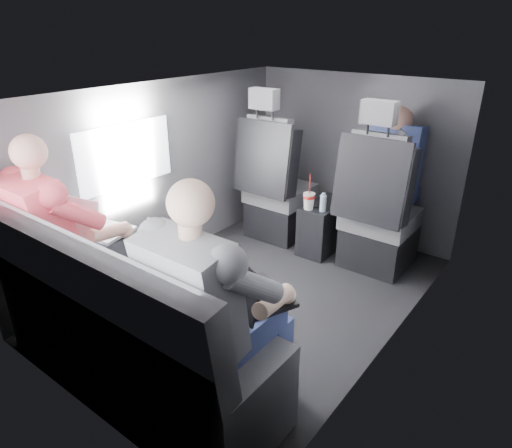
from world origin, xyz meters
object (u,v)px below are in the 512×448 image
Objects in this scene: passenger_rear_left at (65,238)px; laptop_silver at (175,256)px; passenger_rear_right at (215,308)px; water_bottle at (323,203)px; center_console at (324,226)px; laptop_black at (253,292)px; passenger_front_right at (394,164)px; rear_bench at (128,336)px; soda_cup at (309,200)px; laptop_white at (91,226)px; front_seat_right at (377,218)px; front_seat_left at (276,193)px.

laptop_silver is at bearing 18.62° from passenger_rear_left.
passenger_rear_right is (0.47, -0.21, -0.01)m from laptop_silver.
water_bottle is 1.82m from passenger_rear_left.
laptop_silver reaches higher than center_console.
laptop_black is 0.20m from passenger_rear_right.
passenger_rear_left is (-0.64, -0.21, -0.00)m from laptop_silver.
center_console is at bearing -153.10° from passenger_front_right.
passenger_rear_right is 2.07m from passenger_front_right.
rear_bench is 1.76m from soda_cup.
soda_cup is 1.93× the size of water_bottle.
laptop_white is at bearing 93.77° from passenger_rear_left.
laptop_white is 1.04× the size of laptop_silver.
rear_bench reaches higher than center_console.
laptop_white reaches higher than laptop_black.
passenger_rear_left is (-1.05, -1.81, 0.23)m from front_seat_right.
rear_bench is at bearing -96.23° from laptop_silver.
soda_cup is at bearing 69.04° from laptop_white.
water_bottle is 0.37× the size of laptop_white.
soda_cup is at bearing -139.41° from passenger_front_right.
passenger_rear_left is (-0.56, -1.66, 0.16)m from soda_cup.
passenger_front_right reaches higher than water_bottle.
laptop_white is 2.17m from passenger_front_right.
laptop_white is 1.13m from passenger_rear_right.
passenger_rear_right is (0.50, 0.10, 0.32)m from rear_bench.
front_seat_left is 0.90m from front_seat_right.
front_seat_left is at bearing 180.00° from front_seat_right.
front_seat_right is at bearing 93.49° from laptop_black.
center_console is 0.73m from passenger_front_right.
front_seat_right reaches higher than center_console.
front_seat_left reaches higher than passenger_front_right.
laptop_silver is at bearing 3.89° from laptop_white.
rear_bench reaches higher than laptop_black.
passenger_front_right is at bearing 77.92° from laptop_silver.
passenger_rear_right reaches higher than laptop_white.
passenger_front_right is at bearing 94.46° from front_seat_right.
passenger_front_right is (-0.07, 2.06, 0.12)m from passenger_rear_right.
passenger_rear_right reaches higher than rear_bench.
water_bottle is 0.39× the size of laptop_silver.
water_bottle is at bearing -13.08° from front_seat_left.
front_seat_right is at bearing 91.56° from passenger_rear_right.
laptop_white is at bearing -179.08° from laptop_black.
water_bottle is 0.20× the size of passenger_front_right.
front_seat_left is at bearing 121.69° from laptop_black.
soda_cup is 0.68m from passenger_front_right.
passenger_rear_right is (1.11, -0.17, -0.01)m from laptop_white.
passenger_rear_left is (-0.15, -1.81, 0.23)m from front_seat_left.
soda_cup is at bearing 91.45° from rear_bench.
rear_bench is 2.19× the size of passenger_front_right.
front_seat_left is at bearing 103.31° from rear_bench.
water_bottle is 1.67m from laptop_white.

